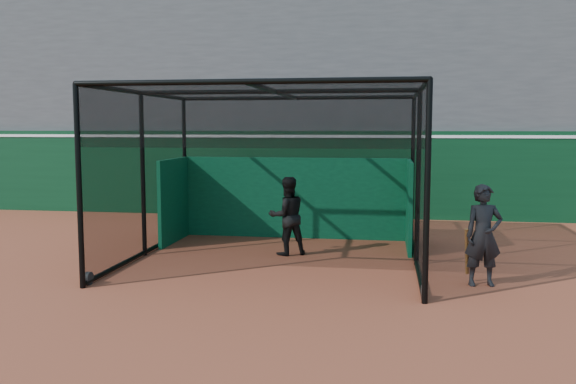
# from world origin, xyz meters

# --- Properties ---
(ground) EXTENTS (120.00, 120.00, 0.00)m
(ground) POSITION_xyz_m (0.00, 0.00, 0.00)
(ground) COLOR brown
(ground) RESTS_ON ground
(outfield_wall) EXTENTS (50.00, 0.50, 2.50)m
(outfield_wall) POSITION_xyz_m (0.00, 8.50, 1.29)
(outfield_wall) COLOR #093218
(outfield_wall) RESTS_ON ground
(grandstand) EXTENTS (50.00, 7.85, 8.95)m
(grandstand) POSITION_xyz_m (0.00, 12.27, 4.48)
(grandstand) COLOR #4C4C4F
(grandstand) RESTS_ON ground
(batting_cage) EXTENTS (5.54, 5.27, 3.29)m
(batting_cage) POSITION_xyz_m (-0.19, 2.46, 1.64)
(batting_cage) COLOR black
(batting_cage) RESTS_ON ground
(batter) EXTENTS (0.97, 0.90, 1.60)m
(batter) POSITION_xyz_m (-0.04, 2.98, 0.80)
(batter) COLOR black
(batter) RESTS_ON ground
(on_deck_player) EXTENTS (0.67, 0.51, 1.68)m
(on_deck_player) POSITION_xyz_m (3.54, 1.06, 0.84)
(on_deck_player) COLOR black
(on_deck_player) RESTS_ON ground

